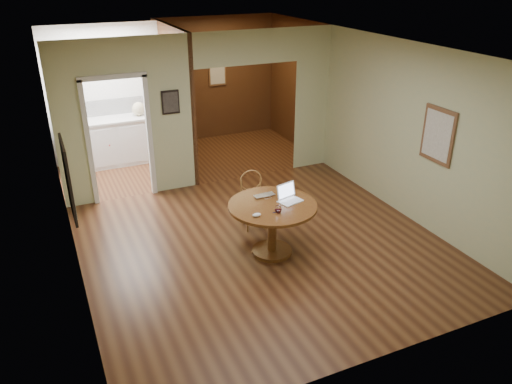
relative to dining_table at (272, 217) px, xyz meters
name	(u,v)px	position (x,y,z in m)	size (l,w,h in m)	color
floor	(265,247)	(-0.03, 0.18, -0.56)	(5.00, 5.00, 0.00)	#432213
room_shell	(170,110)	(-0.49, 3.28, 0.72)	(5.20, 7.50, 5.00)	silver
dining_table	(272,217)	(0.00, 0.00, 0.00)	(1.21, 1.21, 0.76)	brown
chair	(253,196)	(0.08, 0.86, -0.06)	(0.42, 0.42, 0.89)	olive
open_laptop	(288,196)	(0.26, 0.04, 0.26)	(0.36, 0.35, 0.22)	white
closed_laptop	(266,197)	(0.01, 0.24, 0.21)	(0.30, 0.19, 0.02)	silver
mouse	(257,215)	(-0.34, -0.24, 0.22)	(0.12, 0.07, 0.05)	white
wine_glass	(278,209)	(-0.04, -0.24, 0.25)	(0.10, 0.10, 0.11)	white
pen	(277,212)	(-0.05, -0.23, 0.20)	(0.01, 0.01, 0.13)	#0B1551
kitchen_cabinet	(115,141)	(-1.38, 4.38, -0.09)	(2.06, 0.60, 0.94)	white
grocery_bag	(139,109)	(-0.84, 4.38, 0.51)	(0.27, 0.23, 0.27)	beige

